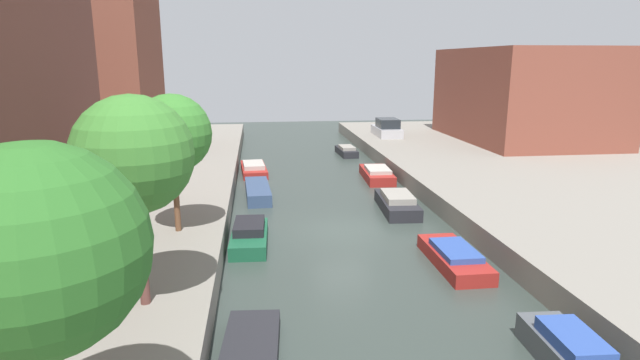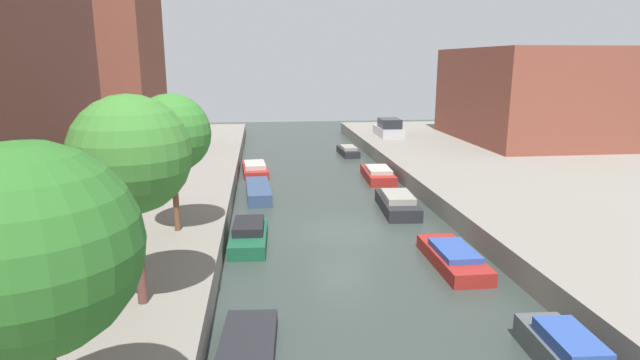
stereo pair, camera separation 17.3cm
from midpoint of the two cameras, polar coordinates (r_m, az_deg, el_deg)
The scene contains 15 objects.
ground_plane at distance 22.64m, azimuth 2.68°, elevation -5.74°, with size 84.00×84.00×0.00m, color #333D38.
low_block_right at distance 45.03m, azimuth 22.18°, elevation 8.83°, with size 10.00×14.51×7.34m, color brown.
street_tree_0 at distance 8.27m, azimuth -29.10°, elevation -6.88°, with size 3.11×3.11×5.31m.
street_tree_1 at distance 13.62m, azimuth -20.11°, elevation 2.63°, with size 3.03×3.03×5.57m.
street_tree_2 at distance 19.53m, azimuth -16.06°, elevation 5.02°, with size 2.90×2.90×5.21m.
parked_car at distance 44.62m, azimuth 7.82°, elevation 5.71°, with size 1.98×4.38×1.52m.
moored_boat_left_1 at distance 13.44m, azimuth -7.89°, elevation -18.92°, with size 1.68×4.02×0.45m.
moored_boat_left_2 at distance 21.14m, azimuth -7.74°, elevation -6.16°, with size 1.58×3.80×0.91m.
moored_boat_left_3 at distance 28.32m, azimuth -6.75°, elevation -1.24°, with size 1.46×4.63×0.65m.
moored_boat_left_4 at distance 34.32m, azimuth -7.17°, elevation 1.28°, with size 1.86×4.49×0.76m.
moored_boat_right_1 at distance 14.29m, azimuth 26.40°, elevation -17.21°, with size 1.37×3.41×1.02m.
moored_boat_right_2 at distance 19.51m, azimuth 14.96°, elevation -8.38°, with size 1.50×4.10×0.73m.
moored_boat_right_3 at distance 25.80m, azimuth 8.85°, elevation -2.60°, with size 1.85×4.29×0.92m.
moored_boat_right_4 at distance 32.44m, azimuth 6.65°, elevation 0.66°, with size 1.83×4.43×0.81m.
moored_boat_right_5 at distance 40.79m, azimuth 3.28°, elevation 3.26°, with size 1.37×3.55×0.75m.
Camera 2 is at (-3.45, -21.14, 7.34)m, focal length 28.56 mm.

